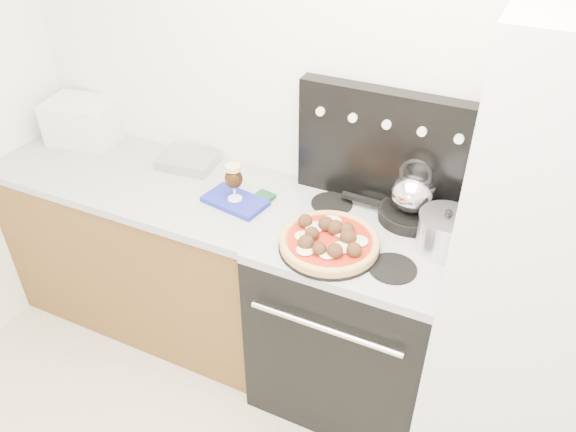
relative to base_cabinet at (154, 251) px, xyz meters
The scene contains 16 objects.
room_shell 1.59m from the base_cabinet, 41.46° to the right, with size 3.52×3.01×2.52m.
base_cabinet is the anchor object (origin of this frame).
countertop 0.45m from the base_cabinet, ahead, with size 1.48×0.63×0.04m, color #AFAFB0.
stove_body 1.11m from the base_cabinet, ahead, with size 0.76×0.65×0.88m, color black.
cooktop 1.20m from the base_cabinet, ahead, with size 0.76×0.65×0.04m, color #ADADB2.
backguard 1.35m from the base_cabinet, 12.75° to the left, with size 0.76×0.08×0.50m, color black.
fridge 1.88m from the base_cabinet, ahead, with size 0.64×0.68×1.90m, color silver.
toaster_oven 0.76m from the base_cabinet, 160.40° to the left, with size 0.34×0.25×0.21m, color silver.
foil_sheet 0.55m from the base_cabinet, 44.76° to the left, with size 0.27×0.20×0.05m, color silver.
oven_mitt 0.72m from the base_cabinet, ahead, with size 0.27×0.16×0.02m, color #1D269F.
beer_glass 0.79m from the base_cabinet, ahead, with size 0.08×0.08×0.17m, color black, non-canonical shape.
pizza_pan 1.15m from the base_cabinet, ahead, with size 0.39×0.39×0.01m, color black.
pizza 1.17m from the base_cabinet, ahead, with size 0.38×0.38×0.05m, color #CD8245, non-canonical shape.
skillet 1.36m from the base_cabinet, ahead, with size 0.26×0.26×0.05m, color black.
tea_kettle 1.41m from the base_cabinet, ahead, with size 0.18×0.18×0.20m, color #B3B6C7, non-canonical shape.
stock_pot 1.53m from the base_cabinet, ahead, with size 0.20×0.20×0.15m, color silver.
Camera 1 is at (0.58, -0.56, 2.28)m, focal length 35.00 mm.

